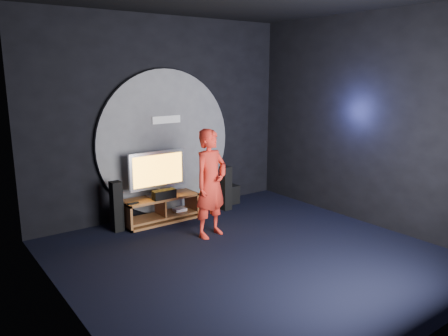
# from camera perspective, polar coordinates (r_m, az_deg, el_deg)

# --- Properties ---
(floor) EXTENTS (5.00, 5.00, 0.00)m
(floor) POSITION_cam_1_polar(r_m,az_deg,el_deg) (6.31, 3.65, -11.38)
(floor) COLOR black
(floor) RESTS_ON ground
(back_wall) EXTENTS (5.00, 0.04, 3.50)m
(back_wall) POSITION_cam_1_polar(r_m,az_deg,el_deg) (7.89, -7.94, 6.56)
(back_wall) COLOR black
(back_wall) RESTS_ON ground
(front_wall) EXTENTS (5.00, 0.04, 3.50)m
(front_wall) POSITION_cam_1_polar(r_m,az_deg,el_deg) (4.25, 26.09, 0.34)
(front_wall) COLOR black
(front_wall) RESTS_ON ground
(left_wall) EXTENTS (0.04, 5.00, 3.50)m
(left_wall) POSITION_cam_1_polar(r_m,az_deg,el_deg) (4.64, -20.47, 1.76)
(left_wall) COLOR black
(left_wall) RESTS_ON ground
(right_wall) EXTENTS (0.04, 5.00, 3.50)m
(right_wall) POSITION_cam_1_polar(r_m,az_deg,el_deg) (7.66, 18.44, 5.87)
(right_wall) COLOR black
(right_wall) RESTS_ON ground
(wall_disc_panel) EXTENTS (2.60, 0.11, 2.60)m
(wall_disc_panel) POSITION_cam_1_polar(r_m,az_deg,el_deg) (7.90, -7.65, 3.30)
(wall_disc_panel) COLOR #515156
(wall_disc_panel) RESTS_ON ground
(media_console) EXTENTS (1.31, 0.45, 0.45)m
(media_console) POSITION_cam_1_polar(r_m,az_deg,el_deg) (7.66, -8.23, -5.53)
(media_console) COLOR brown
(media_console) RESTS_ON ground
(tv) EXTENTS (1.04, 0.22, 0.78)m
(tv) POSITION_cam_1_polar(r_m,az_deg,el_deg) (7.53, -8.68, -0.47)
(tv) COLOR silver
(tv) RESTS_ON media_console
(center_speaker) EXTENTS (0.40, 0.15, 0.15)m
(center_speaker) POSITION_cam_1_polar(r_m,az_deg,el_deg) (7.44, -7.83, -3.42)
(center_speaker) COLOR black
(center_speaker) RESTS_ON media_console
(remote) EXTENTS (0.18, 0.05, 0.02)m
(remote) POSITION_cam_1_polar(r_m,az_deg,el_deg) (7.24, -11.77, -4.53)
(remote) COLOR black
(remote) RESTS_ON media_console
(tower_speaker_left) EXTENTS (0.17, 0.18, 0.83)m
(tower_speaker_left) POSITION_cam_1_polar(r_m,az_deg,el_deg) (7.30, -13.84, -4.90)
(tower_speaker_left) COLOR black
(tower_speaker_left) RESTS_ON ground
(tower_speaker_right) EXTENTS (0.17, 0.18, 0.83)m
(tower_speaker_right) POSITION_cam_1_polar(r_m,az_deg,el_deg) (8.17, 0.23, -2.65)
(tower_speaker_right) COLOR black
(tower_speaker_right) RESTS_ON ground
(subwoofer) EXTENTS (0.33, 0.33, 0.36)m
(subwoofer) POSITION_cam_1_polar(r_m,az_deg,el_deg) (8.63, 0.60, -3.43)
(subwoofer) COLOR black
(subwoofer) RESTS_ON ground
(player) EXTENTS (0.69, 0.53, 1.70)m
(player) POSITION_cam_1_polar(r_m,az_deg,el_deg) (6.77, -1.74, -2.03)
(player) COLOR red
(player) RESTS_ON ground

